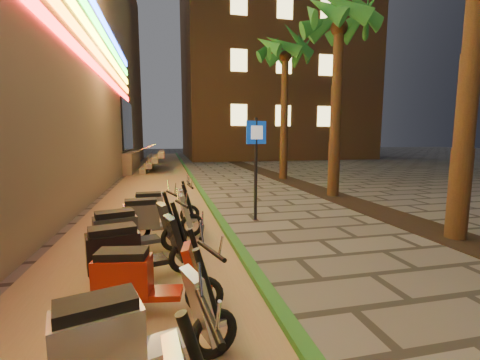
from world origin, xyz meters
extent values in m
plane|color=#474442|center=(0.00, 0.00, 0.00)|extent=(120.00, 120.00, 0.00)
cube|color=#8C7251|center=(-2.60, 10.00, 0.01)|extent=(3.40, 60.00, 0.01)
cube|color=#256024|center=(-0.90, 10.00, 0.05)|extent=(0.18, 60.00, 0.10)
cube|color=black|center=(3.60, 5.00, 0.01)|extent=(1.20, 40.00, 0.02)
cube|color=black|center=(-4.45, 18.00, 2.80)|extent=(0.08, 5.00, 3.00)
cube|color=gray|center=(-6.50, 18.00, 0.60)|extent=(5.00, 6.00, 1.20)
cube|color=#FF1414|center=(-4.45, 6.00, 4.50)|extent=(0.06, 26.00, 0.28)
cube|color=orange|center=(-4.45, 6.00, 5.05)|extent=(0.06, 26.00, 0.28)
cube|color=gray|center=(-3.50, 18.00, 0.15)|extent=(0.35, 5.00, 0.30)
cube|color=gray|center=(-3.15, 18.00, 0.45)|extent=(0.35, 5.00, 0.30)
cube|color=gray|center=(-2.80, 18.00, 0.75)|extent=(0.35, 5.00, 0.30)
cube|color=gray|center=(-2.45, 18.00, 1.05)|extent=(0.35, 5.00, 0.30)
cylinder|color=silver|center=(-3.90, 16.00, 1.25)|extent=(2.09, 0.06, 0.81)
cylinder|color=silver|center=(-3.90, 20.00, 1.25)|extent=(2.09, 0.06, 0.81)
cube|color=brown|center=(9.00, 32.00, 12.50)|extent=(18.00, 16.00, 25.00)
cube|color=#FFEB8C|center=(4.00, 23.97, 4.00)|extent=(1.40, 0.06, 1.80)
cube|color=#FFEB8C|center=(8.00, 23.97, 4.00)|extent=(1.40, 0.06, 1.80)
cube|color=#FFEB8C|center=(12.00, 23.97, 4.00)|extent=(1.40, 0.06, 1.80)
cube|color=#FFEB8C|center=(4.00, 23.97, 8.50)|extent=(1.40, 0.06, 1.80)
cube|color=#FFEB8C|center=(8.00, 23.97, 8.50)|extent=(1.40, 0.06, 1.80)
cube|color=#FFEB8C|center=(12.00, 23.97, 8.50)|extent=(1.40, 0.06, 1.80)
cube|color=#FFEB8C|center=(4.00, 23.97, 13.00)|extent=(1.40, 0.06, 1.80)
cube|color=#FFEB8C|center=(8.00, 23.97, 13.00)|extent=(1.40, 0.06, 1.80)
cube|color=#FFEB8C|center=(12.00, 23.97, 13.00)|extent=(1.40, 0.06, 1.80)
cylinder|color=#472D19|center=(3.60, 2.00, 2.73)|extent=(0.40, 0.40, 5.45)
cylinder|color=#472D19|center=(3.60, 7.00, 2.85)|extent=(0.40, 0.40, 5.70)
sphere|color=#472D19|center=(3.60, 7.00, 5.70)|extent=(0.56, 0.56, 0.56)
cone|color=#1B5219|center=(4.49, 7.00, 6.15)|extent=(0.60, 1.93, 1.52)
cone|color=#1B5219|center=(4.28, 7.57, 6.15)|extent=(1.70, 1.86, 1.52)
cone|color=#1B5219|center=(3.75, 7.87, 6.15)|extent=(2.00, 0.93, 1.52)
cone|color=#1B5219|center=(3.16, 7.77, 6.15)|extent=(1.97, 1.48, 1.52)
cone|color=#1B5219|center=(2.77, 7.30, 6.15)|extent=(1.22, 2.02, 1.52)
cone|color=#1B5219|center=(2.77, 6.70, 6.15)|extent=(1.22, 2.02, 1.52)
cone|color=#1B5219|center=(3.16, 6.23, 6.15)|extent=(1.97, 1.48, 1.52)
cone|color=#1B5219|center=(3.75, 6.13, 6.15)|extent=(2.00, 0.93, 1.52)
cone|color=#1B5219|center=(4.28, 6.43, 6.15)|extent=(1.70, 1.86, 1.52)
cylinder|color=#472D19|center=(3.60, 12.00, 2.98)|extent=(0.40, 0.40, 5.95)
sphere|color=#472D19|center=(3.60, 12.00, 5.95)|extent=(0.56, 0.56, 0.56)
cone|color=#1B5219|center=(4.49, 12.00, 6.40)|extent=(0.60, 1.93, 1.52)
cone|color=#1B5219|center=(4.28, 12.57, 6.40)|extent=(1.70, 1.86, 1.52)
cone|color=#1B5219|center=(3.75, 12.87, 6.40)|extent=(2.00, 0.93, 1.52)
cone|color=#1B5219|center=(3.16, 12.77, 6.40)|extent=(1.97, 1.48, 1.52)
cone|color=#1B5219|center=(2.77, 12.30, 6.40)|extent=(1.22, 2.02, 1.52)
cone|color=#1B5219|center=(2.77, 11.70, 6.40)|extent=(1.22, 2.02, 1.52)
cone|color=#1B5219|center=(3.16, 11.23, 6.40)|extent=(1.97, 1.48, 1.52)
cone|color=#1B5219|center=(3.75, 11.13, 6.40)|extent=(2.00, 0.93, 1.52)
cone|color=#1B5219|center=(4.28, 11.43, 6.40)|extent=(1.70, 1.86, 1.52)
cylinder|color=black|center=(0.00, 4.38, 1.27)|extent=(0.08, 0.08, 2.53)
cube|color=#0E3FB7|center=(0.01, 4.36, 2.18)|extent=(0.54, 0.19, 0.56)
cube|color=white|center=(0.02, 4.34, 2.18)|extent=(0.32, 0.12, 0.32)
cylinder|color=black|center=(-1.94, -1.60, 1.09)|extent=(0.10, 0.56, 0.04)
torus|color=black|center=(-1.76, -0.48, 0.24)|extent=(0.49, 0.23, 0.49)
cylinder|color=silver|center=(-1.76, -0.48, 0.24)|extent=(0.15, 0.13, 0.13)
cube|color=#BABABE|center=(-2.27, -0.64, 0.28)|extent=(0.59, 0.45, 0.07)
cube|color=#BABABE|center=(-2.69, -0.76, 0.52)|extent=(0.73, 0.53, 0.47)
cube|color=black|center=(-2.69, -0.76, 0.79)|extent=(0.64, 0.45, 0.11)
cube|color=#BABABE|center=(-1.88, -0.52, 0.56)|extent=(0.35, 0.43, 0.66)
cylinder|color=black|center=(-1.82, -0.50, 0.75)|extent=(0.26, 0.14, 0.69)
cylinder|color=black|center=(-1.78, -0.49, 1.05)|extent=(0.20, 0.53, 0.04)
cube|color=#BABABE|center=(-1.76, -0.48, 0.36)|extent=(0.24, 0.19, 0.06)
torus|color=black|center=(-2.73, 0.47, 0.23)|extent=(0.47, 0.16, 0.46)
cylinder|color=silver|center=(-2.73, 0.47, 0.23)|extent=(0.14, 0.11, 0.12)
torus|color=black|center=(-1.75, 0.31, 0.23)|extent=(0.47, 0.16, 0.46)
cylinder|color=silver|center=(-1.75, 0.31, 0.23)|extent=(0.14, 0.11, 0.12)
cube|color=maroon|center=(-2.25, 0.39, 0.26)|extent=(0.53, 0.37, 0.07)
cube|color=maroon|center=(-2.66, 0.46, 0.48)|extent=(0.66, 0.43, 0.44)
cube|color=black|center=(-2.66, 0.46, 0.74)|extent=(0.58, 0.37, 0.11)
cube|color=maroon|center=(-1.88, 0.33, 0.53)|extent=(0.29, 0.39, 0.62)
cylinder|color=black|center=(-1.81, 0.32, 0.70)|extent=(0.25, 0.10, 0.65)
cylinder|color=black|center=(-1.77, 0.31, 0.99)|extent=(0.12, 0.51, 0.04)
cube|color=maroon|center=(-1.75, 0.31, 0.33)|extent=(0.21, 0.15, 0.05)
torus|color=black|center=(-2.96, 1.23, 0.25)|extent=(0.51, 0.22, 0.50)
cylinder|color=silver|center=(-2.96, 1.23, 0.25)|extent=(0.16, 0.13, 0.13)
torus|color=black|center=(-1.92, 1.51, 0.25)|extent=(0.51, 0.22, 0.50)
cylinder|color=silver|center=(-1.92, 1.51, 0.25)|extent=(0.16, 0.13, 0.13)
cube|color=black|center=(-2.45, 1.37, 0.29)|extent=(0.60, 0.45, 0.08)
cube|color=black|center=(-2.88, 1.25, 0.53)|extent=(0.75, 0.53, 0.48)
cube|color=black|center=(-2.88, 1.25, 0.81)|extent=(0.66, 0.45, 0.12)
cube|color=black|center=(-2.05, 1.48, 0.58)|extent=(0.35, 0.44, 0.68)
cylinder|color=black|center=(-1.98, 1.50, 0.77)|extent=(0.27, 0.13, 0.71)
cylinder|color=black|center=(-1.94, 1.51, 1.08)|extent=(0.19, 0.55, 0.04)
cube|color=black|center=(-1.92, 1.51, 0.37)|extent=(0.24, 0.19, 0.06)
torus|color=black|center=(-3.07, 2.23, 0.25)|extent=(0.50, 0.23, 0.50)
cylinder|color=silver|center=(-3.07, 2.23, 0.25)|extent=(0.15, 0.13, 0.13)
torus|color=black|center=(-2.05, 2.53, 0.25)|extent=(0.50, 0.23, 0.50)
cylinder|color=silver|center=(-2.05, 2.53, 0.25)|extent=(0.15, 0.13, 0.13)
cube|color=#2A2C30|center=(-2.57, 2.38, 0.29)|extent=(0.59, 0.46, 0.08)
cube|color=#2A2C30|center=(-3.00, 2.25, 0.52)|extent=(0.74, 0.54, 0.48)
cube|color=black|center=(-3.00, 2.25, 0.80)|extent=(0.65, 0.46, 0.11)
cube|color=#2A2C30|center=(-2.18, 2.49, 0.57)|extent=(0.35, 0.44, 0.67)
cylinder|color=black|center=(-2.11, 2.51, 0.76)|extent=(0.27, 0.14, 0.71)
cylinder|color=black|center=(-2.07, 2.53, 1.07)|extent=(0.20, 0.54, 0.04)
cube|color=#2A2C30|center=(-2.05, 2.53, 0.36)|extent=(0.24, 0.19, 0.06)
torus|color=black|center=(-2.73, 3.20, 0.25)|extent=(0.50, 0.15, 0.50)
cylinder|color=silver|center=(-2.73, 3.20, 0.25)|extent=(0.14, 0.11, 0.13)
torus|color=black|center=(-1.67, 3.31, 0.25)|extent=(0.50, 0.15, 0.50)
cylinder|color=silver|center=(-1.67, 3.31, 0.25)|extent=(0.14, 0.11, 0.13)
cube|color=gray|center=(-2.21, 3.25, 0.29)|extent=(0.56, 0.38, 0.08)
cube|color=gray|center=(-2.66, 3.20, 0.53)|extent=(0.70, 0.43, 0.48)
cube|color=black|center=(-2.66, 3.20, 0.80)|extent=(0.62, 0.37, 0.11)
cube|color=gray|center=(-1.80, 3.29, 0.57)|extent=(0.29, 0.41, 0.67)
cylinder|color=black|center=(-1.73, 3.30, 0.77)|extent=(0.27, 0.09, 0.71)
cylinder|color=black|center=(-1.69, 3.31, 1.07)|extent=(0.10, 0.56, 0.04)
cube|color=gray|center=(-1.67, 3.31, 0.36)|extent=(0.22, 0.16, 0.06)
torus|color=black|center=(-2.64, 4.29, 0.23)|extent=(0.47, 0.11, 0.47)
cylinder|color=silver|center=(-2.64, 4.29, 0.23)|extent=(0.13, 0.10, 0.13)
torus|color=black|center=(-1.64, 4.33, 0.23)|extent=(0.47, 0.11, 0.47)
cylinder|color=silver|center=(-1.64, 4.33, 0.23)|extent=(0.13, 0.10, 0.13)
cube|color=#BBBABF|center=(-2.15, 4.31, 0.27)|extent=(0.51, 0.33, 0.07)
cube|color=#BBBABF|center=(-2.57, 4.29, 0.49)|extent=(0.64, 0.37, 0.45)
cube|color=black|center=(-2.57, 4.29, 0.75)|extent=(0.57, 0.31, 0.11)
cube|color=#BBBABF|center=(-1.76, 4.33, 0.54)|extent=(0.26, 0.37, 0.63)
cylinder|color=black|center=(-1.70, 4.33, 0.72)|extent=(0.25, 0.07, 0.66)
cylinder|color=black|center=(-1.65, 4.33, 1.01)|extent=(0.06, 0.52, 0.04)
cube|color=#BBBABF|center=(-1.64, 4.33, 0.34)|extent=(0.20, 0.13, 0.05)
camera|label=1|loc=(-2.14, -3.23, 2.05)|focal=24.00mm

